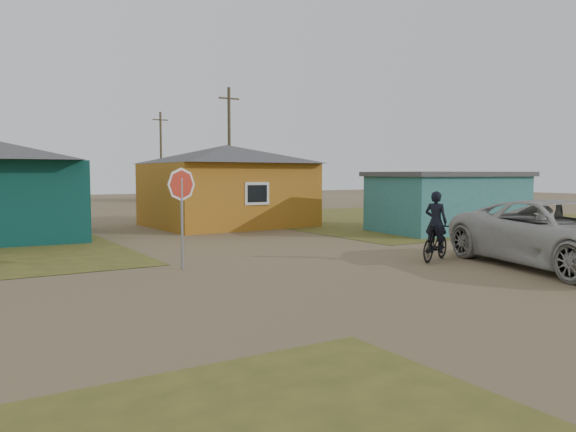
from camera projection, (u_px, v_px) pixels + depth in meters
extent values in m
plane|color=brown|center=(379.00, 274.00, 14.11)|extent=(120.00, 120.00, 0.00)
cube|color=brown|center=(415.00, 217.00, 32.48)|extent=(20.00, 18.00, 0.00)
cube|color=#AB6A1A|center=(227.00, 195.00, 27.18)|extent=(7.21, 6.24, 3.00)
pyramid|color=#39393C|center=(227.00, 154.00, 27.04)|extent=(7.72, 6.76, 0.90)
cube|color=silver|center=(257.00, 194.00, 24.60)|extent=(1.20, 0.06, 1.00)
cube|color=black|center=(257.00, 194.00, 24.58)|extent=(0.95, 0.04, 0.75)
cube|color=#377A78|center=(447.00, 204.00, 24.52)|extent=(6.39, 4.61, 2.40)
cube|color=#39393C|center=(447.00, 174.00, 24.42)|extent=(6.71, 4.93, 0.20)
cube|color=tan|center=(180.00, 186.00, 53.18)|extent=(6.41, 5.50, 2.80)
pyramid|color=#39393C|center=(180.00, 167.00, 53.04)|extent=(6.95, 6.05, 0.80)
cylinder|color=#4D422E|center=(229.00, 151.00, 35.88)|extent=(0.20, 0.20, 8.00)
cube|color=#4D422E|center=(229.00, 98.00, 35.63)|extent=(1.40, 0.10, 0.10)
cylinder|color=#4D422E|center=(161.00, 157.00, 49.97)|extent=(0.20, 0.20, 8.00)
cube|color=#4D422E|center=(160.00, 120.00, 49.73)|extent=(1.40, 0.10, 0.10)
cylinder|color=gray|center=(182.00, 224.00, 14.67)|extent=(0.07, 0.07, 2.40)
imported|color=black|center=(435.00, 243.00, 16.13)|extent=(1.84, 1.15, 1.07)
imported|color=black|center=(436.00, 222.00, 16.09)|extent=(0.64, 0.76, 1.76)
imported|color=#B7B8B3|center=(560.00, 234.00, 14.87)|extent=(4.55, 7.06, 1.81)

